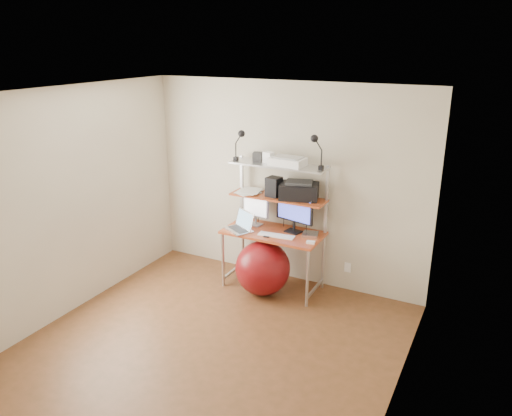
{
  "coord_description": "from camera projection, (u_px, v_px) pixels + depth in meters",
  "views": [
    {
      "loc": [
        2.38,
        -3.66,
        2.94
      ],
      "look_at": [
        -0.08,
        1.15,
        1.12
      ],
      "focal_mm": 35.0,
      "sensor_mm": 36.0,
      "label": 1
    }
  ],
  "objects": [
    {
      "name": "clip_lamp_right",
      "position": [
        316.0,
        144.0,
        5.55
      ],
      "size": [
        0.16,
        0.09,
        0.39
      ],
      "color": "black",
      "rests_on": "top_shelf"
    },
    {
      "name": "mouse",
      "position": [
        311.0,
        242.0,
        5.68
      ],
      "size": [
        0.1,
        0.07,
        0.03
      ],
      "primitive_type": "cube",
      "rotation": [
        0.0,
        0.0,
        0.16
      ],
      "color": "white",
      "rests_on": "desktop"
    },
    {
      "name": "wall_outlet",
      "position": [
        348.0,
        267.0,
        6.1
      ],
      "size": [
        0.08,
        0.01,
        0.12
      ],
      "primitive_type": "cube",
      "color": "white",
      "rests_on": "room"
    },
    {
      "name": "red_box",
      "position": [
        288.0,
        197.0,
        5.89
      ],
      "size": [
        0.21,
        0.17,
        0.05
      ],
      "primitive_type": "cube",
      "rotation": [
        0.0,
        0.0,
        0.27
      ],
      "color": "#CF4221",
      "rests_on": "mid_shelf"
    },
    {
      "name": "mac_mini",
      "position": [
        310.0,
        234.0,
        5.9
      ],
      "size": [
        0.22,
        0.22,
        0.03
      ],
      "primitive_type": "cube",
      "rotation": [
        0.0,
        0.0,
        0.24
      ],
      "color": "#BCBBC0",
      "rests_on": "desktop"
    },
    {
      "name": "scanner",
      "position": [
        288.0,
        161.0,
        5.8
      ],
      "size": [
        0.41,
        0.28,
        0.11
      ],
      "rotation": [
        0.0,
        0.0,
        -0.05
      ],
      "color": "white",
      "rests_on": "top_shelf"
    },
    {
      "name": "laptop",
      "position": [
        242.0,
        226.0,
        6.08
      ],
      "size": [
        0.43,
        0.4,
        0.3
      ],
      "rotation": [
        0.0,
        0.0,
        -0.52
      ],
      "color": "#BCBBC0",
      "rests_on": "desktop"
    },
    {
      "name": "monitor_silver",
      "position": [
        256.0,
        208.0,
        6.2
      ],
      "size": [
        0.37,
        0.15,
        0.41
      ],
      "rotation": [
        0.0,
        0.0,
        -0.15
      ],
      "color": "#ACADB1",
      "rests_on": "desktop"
    },
    {
      "name": "computer_desk",
      "position": [
        276.0,
        213.0,
        6.02
      ],
      "size": [
        1.2,
        0.6,
        1.57
      ],
      "color": "#C04E25",
      "rests_on": "ground"
    },
    {
      "name": "box_grey",
      "position": [
        258.0,
        157.0,
        6.01
      ],
      "size": [
        0.13,
        0.13,
        0.11
      ],
      "primitive_type": "cube",
      "rotation": [
        0.0,
        0.0,
        0.25
      ],
      "color": "#323235",
      "rests_on": "top_shelf"
    },
    {
      "name": "box_white",
      "position": [
        269.0,
        157.0,
        5.93
      ],
      "size": [
        0.13,
        0.12,
        0.13
      ],
      "primitive_type": "cube",
      "rotation": [
        0.0,
        0.0,
        -0.22
      ],
      "color": "white",
      "rests_on": "top_shelf"
    },
    {
      "name": "clip_lamp_left",
      "position": [
        240.0,
        139.0,
        5.92
      ],
      "size": [
        0.15,
        0.08,
        0.38
      ],
      "color": "black",
      "rests_on": "top_shelf"
    },
    {
      "name": "paper_stack",
      "position": [
        249.0,
        191.0,
        6.18
      ],
      "size": [
        0.34,
        0.4,
        0.02
      ],
      "color": "white",
      "rests_on": "mid_shelf"
    },
    {
      "name": "nas_cube",
      "position": [
        274.0,
        187.0,
        5.98
      ],
      "size": [
        0.18,
        0.18,
        0.24
      ],
      "primitive_type": "cube",
      "rotation": [
        0.0,
        0.0,
        -0.11
      ],
      "color": "black",
      "rests_on": "mid_shelf"
    },
    {
      "name": "room",
      "position": [
        208.0,
        231.0,
        4.66
      ],
      "size": [
        3.6,
        3.6,
        3.6
      ],
      "color": "brown",
      "rests_on": "ground"
    },
    {
      "name": "phone",
      "position": [
        268.0,
        235.0,
        5.9
      ],
      "size": [
        0.08,
        0.13,
        0.01
      ],
      "primitive_type": "cube",
      "rotation": [
        0.0,
        0.0,
        0.05
      ],
      "color": "black",
      "rests_on": "desktop"
    },
    {
      "name": "printer",
      "position": [
        299.0,
        190.0,
        5.9
      ],
      "size": [
        0.52,
        0.42,
        0.21
      ],
      "rotation": [
        0.0,
        0.0,
        0.27
      ],
      "color": "black",
      "rests_on": "mid_shelf"
    },
    {
      "name": "keyboard",
      "position": [
        276.0,
        236.0,
        5.89
      ],
      "size": [
        0.45,
        0.16,
        0.01
      ],
      "primitive_type": "cube",
      "rotation": [
        0.0,
        0.0,
        0.09
      ],
      "color": "white",
      "rests_on": "desktop"
    },
    {
      "name": "monitor_black",
      "position": [
        294.0,
        211.0,
        5.95
      ],
      "size": [
        0.51,
        0.18,
        0.51
      ],
      "rotation": [
        0.0,
        0.0,
        -0.22
      ],
      "color": "black",
      "rests_on": "desktop"
    },
    {
      "name": "exercise_ball",
      "position": [
        263.0,
        268.0,
        6.01
      ],
      "size": [
        0.66,
        0.66,
        0.66
      ],
      "primitive_type": "sphere",
      "color": "maroon",
      "rests_on": "floor"
    }
  ]
}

